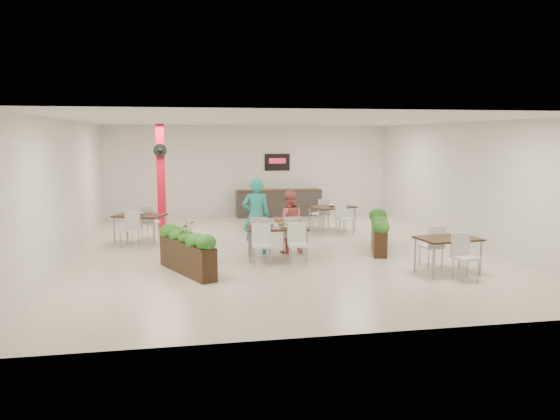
% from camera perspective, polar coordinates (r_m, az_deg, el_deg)
% --- Properties ---
extents(ground, '(12.00, 12.00, 0.00)m').
position_cam_1_polar(ground, '(13.75, 0.01, -4.15)').
color(ground, beige).
rests_on(ground, ground).
extents(room_shell, '(10.10, 12.10, 3.22)m').
position_cam_1_polar(room_shell, '(13.47, 0.01, 4.23)').
color(room_shell, white).
rests_on(room_shell, ground).
extents(red_column, '(0.40, 0.41, 3.20)m').
position_cam_1_polar(red_column, '(17.06, -12.33, 3.57)').
color(red_column, red).
rests_on(red_column, ground).
extents(service_counter, '(3.00, 0.64, 2.20)m').
position_cam_1_polar(service_counter, '(19.33, -0.14, 0.80)').
color(service_counter, '#292624').
rests_on(service_counter, ground).
extents(main_table, '(1.46, 1.72, 0.92)m').
position_cam_1_polar(main_table, '(12.57, -0.33, -2.32)').
color(main_table, black).
rests_on(main_table, ground).
extents(diner_man, '(0.70, 0.49, 1.84)m').
position_cam_1_polar(diner_man, '(13.10, -2.51, -0.67)').
color(diner_man, '#28B1A8').
rests_on(diner_man, ground).
extents(diner_woman, '(0.79, 0.64, 1.53)m').
position_cam_1_polar(diner_woman, '(13.26, 0.92, -1.24)').
color(diner_woman, '#EA6E68').
rests_on(diner_woman, ground).
extents(planter_left, '(1.15, 1.97, 1.11)m').
position_cam_1_polar(planter_left, '(11.48, -9.71, -3.95)').
color(planter_left, black).
rests_on(planter_left, ground).
extents(planter_right, '(0.88, 1.87, 1.02)m').
position_cam_1_polar(planter_right, '(13.74, 10.32, -2.16)').
color(planter_right, black).
rests_on(planter_right, ground).
extents(side_table_a, '(1.49, 1.66, 0.92)m').
position_cam_1_polar(side_table_a, '(15.02, -14.42, -0.91)').
color(side_table_a, black).
rests_on(side_table_a, ground).
extents(side_table_b, '(1.48, 1.66, 0.92)m').
position_cam_1_polar(side_table_b, '(16.35, 5.48, -0.01)').
color(side_table_b, black).
rests_on(side_table_b, ground).
extents(side_table_c, '(1.32, 1.66, 0.92)m').
position_cam_1_polar(side_table_c, '(11.83, 17.15, -3.35)').
color(side_table_c, black).
rests_on(side_table_c, ground).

